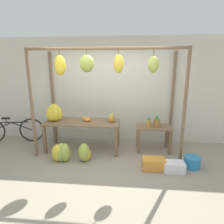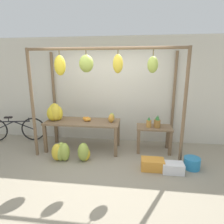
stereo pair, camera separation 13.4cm
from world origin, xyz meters
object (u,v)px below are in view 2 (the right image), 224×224
at_px(banana_pile_ground_left, 61,152).
at_px(orange_pile, 87,119).
at_px(pineapple_cluster, 155,122).
at_px(fruit_crate_white, 152,164).
at_px(blue_bucket, 192,163).
at_px(parked_bicycle, 14,129).
at_px(banana_pile_on_table, 55,113).
at_px(banana_pile_ground_right, 84,153).
at_px(papaya_pile, 111,118).
at_px(fruit_crate_purple, 173,168).

bearing_deg(banana_pile_ground_left, orange_pile, 56.82).
distance_m(pineapple_cluster, fruit_crate_white, 1.07).
relative_size(pineapple_cluster, blue_bucket, 1.01).
xyz_separation_m(pineapple_cluster, blue_bucket, (0.71, -0.72, -0.63)).
bearing_deg(banana_pile_ground_left, parked_bicycle, 151.72).
distance_m(banana_pile_on_table, banana_pile_ground_right, 1.29).
height_order(pineapple_cluster, banana_pile_ground_left, pineapple_cluster).
height_order(banana_pile_ground_left, fruit_crate_white, banana_pile_ground_left).
xyz_separation_m(papaya_pile, fruit_crate_purple, (1.33, -0.85, -0.74)).
relative_size(blue_bucket, fruit_crate_purple, 0.80).
relative_size(orange_pile, blue_bucket, 0.69).
xyz_separation_m(pineapple_cluster, fruit_crate_purple, (0.30, -0.93, -0.64)).
height_order(banana_pile_ground_right, fruit_crate_white, banana_pile_ground_right).
bearing_deg(fruit_crate_white, banana_pile_ground_left, 175.77).
bearing_deg(fruit_crate_purple, banana_pile_ground_left, 174.93).
bearing_deg(blue_bucket, papaya_pile, 159.64).
bearing_deg(papaya_pile, blue_bucket, -20.36).
bearing_deg(banana_pile_ground_left, pineapple_cluster, 18.99).
distance_m(papaya_pile, fruit_crate_purple, 1.74).
bearing_deg(parked_bicycle, pineapple_cluster, -3.16).
relative_size(orange_pile, papaya_pile, 0.90).
bearing_deg(banana_pile_on_table, blue_bucket, -11.46).
relative_size(banana_pile_on_table, blue_bucket, 1.50).
bearing_deg(banana_pile_ground_left, blue_bucket, -0.05).
xyz_separation_m(fruit_crate_white, blue_bucket, (0.80, 0.14, 0.00)).
bearing_deg(banana_pile_on_table, pineapple_cluster, 1.87).
xyz_separation_m(orange_pile, banana_pile_ground_right, (0.07, -0.64, -0.59)).
distance_m(banana_pile_ground_right, parked_bicycle, 2.41).
bearing_deg(papaya_pile, banana_pile_on_table, -179.66).
relative_size(fruit_crate_white, papaya_pile, 1.83).
relative_size(pineapple_cluster, banana_pile_ground_left, 0.70).
xyz_separation_m(pineapple_cluster, fruit_crate_white, (-0.09, -0.86, -0.63)).
height_order(orange_pile, blue_bucket, orange_pile).
xyz_separation_m(banana_pile_on_table, fruit_crate_purple, (2.73, -0.85, -0.83)).
xyz_separation_m(banana_pile_on_table, pineapple_cluster, (2.44, 0.08, -0.18)).
bearing_deg(papaya_pile, orange_pile, 177.47).
height_order(pineapple_cluster, fruit_crate_white, pineapple_cluster).
bearing_deg(banana_pile_ground_right, blue_bucket, -0.97).
bearing_deg(pineapple_cluster, banana_pile_ground_right, -156.53).
distance_m(banana_pile_on_table, fruit_crate_white, 2.60).
relative_size(orange_pile, banana_pile_ground_right, 0.54).
bearing_deg(fruit_crate_purple, banana_pile_ground_right, 172.46).
distance_m(banana_pile_ground_right, fruit_crate_white, 1.49).
bearing_deg(pineapple_cluster, blue_bucket, -45.30).
distance_m(pineapple_cluster, papaya_pile, 1.04).
height_order(blue_bucket, parked_bicycle, parked_bicycle).
xyz_separation_m(fruit_crate_white, fruit_crate_purple, (0.39, -0.06, -0.01)).
height_order(parked_bicycle, fruit_crate_purple, parked_bicycle).
relative_size(banana_pile_ground_left, banana_pile_ground_right, 1.12).
bearing_deg(banana_pile_ground_right, fruit_crate_purple, -7.54).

